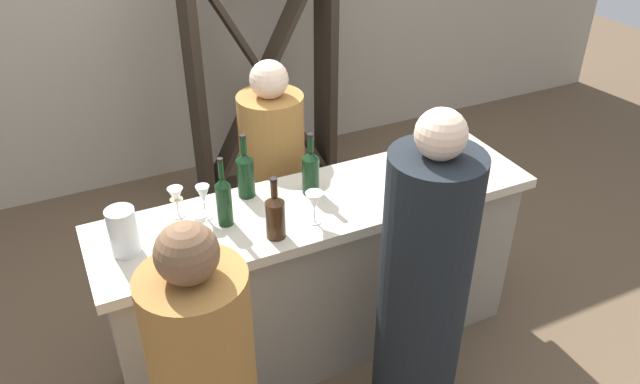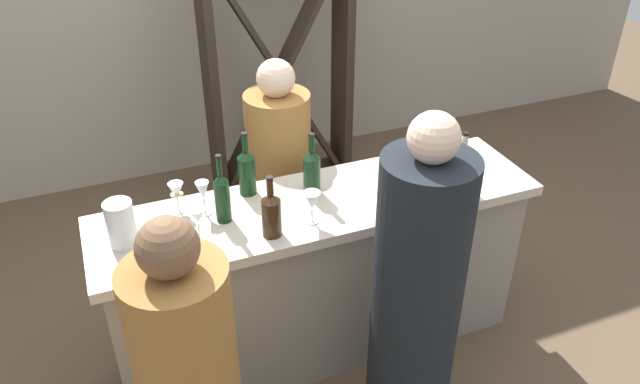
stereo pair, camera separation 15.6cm
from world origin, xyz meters
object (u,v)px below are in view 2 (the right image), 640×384
object	(u,v)px
wine_glass_near_center	(197,218)
wine_glass_far_right	(176,192)
person_center_guest	(416,301)
wine_bottle_second_left_dark_green	(247,171)
wine_glass_far_left	(412,153)
wine_glass_far_center	(203,192)
water_pitcher	(121,224)
wine_glass_near_left	(312,202)
wine_glass_near_right	(459,147)
wine_bottle_far_right_clear_pale	(461,168)
wine_bottle_second_right_dark_green	(312,171)
wine_bottle_rightmost_near_black	(419,170)
wine_bottle_center_amber_brown	(271,213)
wine_rack	(279,75)
wine_bottle_leftmost_dark_green	(222,196)
person_server_behind	(280,191)

from	to	relation	value
wine_glass_near_center	wine_glass_far_right	distance (m)	0.24
wine_glass_far_right	person_center_guest	bearing A→B (deg)	-42.37
wine_bottle_second_left_dark_green	wine_glass_far_left	bearing A→B (deg)	-9.08
wine_glass_far_center	wine_glass_far_right	xyz separation A→B (m)	(-0.11, 0.06, -0.02)
wine_glass_far_left	water_pitcher	world-z (taller)	water_pitcher
wine_glass_near_left	wine_glass_near_right	world-z (taller)	wine_glass_near_right
wine_glass_near_center	water_pitcher	distance (m)	0.31
wine_bottle_far_right_clear_pale	wine_glass_far_right	bearing A→B (deg)	166.71
wine_bottle_second_right_dark_green	water_pitcher	world-z (taller)	wine_bottle_second_right_dark_green
wine_bottle_second_left_dark_green	wine_bottle_rightmost_near_black	world-z (taller)	wine_bottle_second_left_dark_green
wine_glass_far_center	wine_glass_far_right	bearing A→B (deg)	148.63
wine_glass_near_center	wine_glass_near_right	distance (m)	1.33
wine_bottle_center_amber_brown	wine_glass_near_left	size ratio (longest dim) A/B	1.89
wine_rack	wine_glass_near_center	distance (m)	1.97
wine_bottle_second_right_dark_green	wine_bottle_leftmost_dark_green	bearing A→B (deg)	-170.82
wine_glass_near_right	wine_rack	bearing A→B (deg)	103.56
wine_glass_near_center	person_center_guest	world-z (taller)	person_center_guest
wine_glass_near_left	wine_glass_near_center	xyz separation A→B (m)	(-0.48, 0.06, -0.00)
wine_glass_near_left	wine_glass_far_right	xyz separation A→B (m)	(-0.53, 0.31, -0.01)
wine_glass_far_right	person_center_guest	xyz separation A→B (m)	(0.82, -0.75, -0.29)
wine_bottle_rightmost_near_black	wine_glass_far_right	world-z (taller)	wine_bottle_rightmost_near_black
wine_glass_far_center	person_center_guest	distance (m)	1.03
wine_glass_far_center	person_center_guest	world-z (taller)	person_center_guest
wine_glass_near_left	water_pitcher	bearing A→B (deg)	169.95
wine_glass_near_center	person_center_guest	size ratio (longest dim) A/B	0.09
person_center_guest	wine_bottle_second_right_dark_green	bearing A→B (deg)	10.42
wine_bottle_second_right_dark_green	wine_bottle_rightmost_near_black	bearing A→B (deg)	-21.42
water_pitcher	wine_bottle_far_right_clear_pale	bearing A→B (deg)	-5.04
wine_glass_far_center	wine_glass_far_right	size ratio (longest dim) A/B	1.13
person_server_behind	wine_bottle_leftmost_dark_green	bearing A→B (deg)	-43.53
wine_glass_far_center	wine_glass_near_left	bearing A→B (deg)	-29.84
wine_rack	wine_glass_near_right	distance (m)	1.68
wine_rack	water_pitcher	distance (m)	2.07
wine_glass_near_center	person_server_behind	distance (m)	0.93
wine_glass_far_left	wine_bottle_leftmost_dark_green	bearing A→B (deg)	-176.95
person_server_behind	wine_bottle_second_left_dark_green	bearing A→B (deg)	-41.65
wine_bottle_far_right_clear_pale	wine_glass_near_right	distance (m)	0.19
wine_bottle_center_amber_brown	wine_glass_near_left	distance (m)	0.19
wine_bottle_rightmost_near_black	wine_glass_near_right	world-z (taller)	wine_bottle_rightmost_near_black
wine_bottle_leftmost_dark_green	wine_glass_near_center	size ratio (longest dim) A/B	2.23
wine_glass_far_left	wine_bottle_second_left_dark_green	bearing A→B (deg)	170.92
wine_glass_near_center	wine_glass_near_right	xyz separation A→B (m)	(1.33, 0.10, 0.01)
wine_bottle_second_right_dark_green	wine_bottle_second_left_dark_green	bearing A→B (deg)	159.24
wine_bottle_rightmost_near_black	water_pitcher	size ratio (longest dim) A/B	1.53
wine_glass_near_center	wine_glass_near_right	bearing A→B (deg)	4.45
wine_bottle_leftmost_dark_green	wine_bottle_far_right_clear_pale	bearing A→B (deg)	-7.92
wine_glass_near_center	wine_glass_far_left	distance (m)	1.10
wine_glass_near_left	wine_glass_far_right	distance (m)	0.61
wine_glass_near_center	person_server_behind	size ratio (longest dim) A/B	0.10
wine_bottle_center_amber_brown	wine_bottle_far_right_clear_pale	xyz separation A→B (m)	(0.94, 0.03, 0.00)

